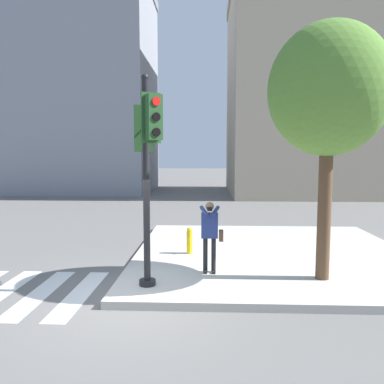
% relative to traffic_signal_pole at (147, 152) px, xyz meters
% --- Properties ---
extents(ground_plane, '(160.00, 160.00, 0.00)m').
position_rel_traffic_signal_pole_xyz_m(ground_plane, '(-0.29, -0.48, -3.07)').
color(ground_plane, slate).
extents(sidewalk_corner, '(8.00, 8.00, 0.18)m').
position_rel_traffic_signal_pole_xyz_m(sidewalk_corner, '(3.21, 3.02, -2.99)').
color(sidewalk_corner, '#BCB7AD').
rests_on(sidewalk_corner, ground_plane).
extents(crosswalk_stripes, '(4.00, 2.98, 0.01)m').
position_rel_traffic_signal_pole_xyz_m(crosswalk_stripes, '(-3.25, -0.14, -3.07)').
color(crosswalk_stripes, silver).
rests_on(crosswalk_stripes, ground_plane).
extents(traffic_signal_pole, '(0.73, 1.14, 4.53)m').
position_rel_traffic_signal_pole_xyz_m(traffic_signal_pole, '(0.00, 0.00, 0.00)').
color(traffic_signal_pole, black).
rests_on(traffic_signal_pole, sidewalk_corner).
extents(person_photographer, '(0.58, 0.54, 1.72)m').
position_rel_traffic_signal_pole_xyz_m(person_photographer, '(1.35, 0.95, -1.87)').
color(person_photographer, black).
rests_on(person_photographer, sidewalk_corner).
extents(street_tree, '(2.66, 2.66, 5.74)m').
position_rel_traffic_signal_pole_xyz_m(street_tree, '(3.94, 0.59, 1.34)').
color(street_tree, brown).
rests_on(street_tree, sidewalk_corner).
extents(fire_hydrant, '(0.17, 0.23, 0.76)m').
position_rel_traffic_signal_pole_xyz_m(fire_hydrant, '(0.77, 2.69, -2.52)').
color(fire_hydrant, yellow).
rests_on(fire_hydrant, sidewalk_corner).
extents(building_left, '(12.04, 9.75, 17.21)m').
position_rel_traffic_signal_pole_xyz_m(building_left, '(-9.43, 23.72, 5.55)').
color(building_left, gray).
rests_on(building_left, ground_plane).
extents(building_right, '(10.66, 11.78, 16.20)m').
position_rel_traffic_signal_pole_xyz_m(building_right, '(8.31, 22.39, 5.04)').
color(building_right, tan).
rests_on(building_right, ground_plane).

